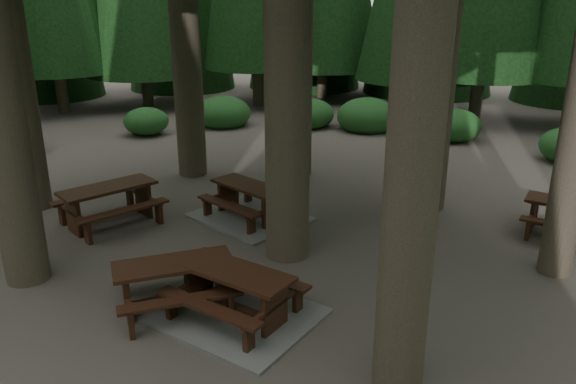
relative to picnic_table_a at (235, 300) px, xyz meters
The scene contains 7 objects.
ground 2.53m from the picnic_table_a, 118.66° to the left, with size 80.00×80.00×0.00m, color #504A41.
picnic_table_a is the anchor object (origin of this frame).
picnic_table_b 4.98m from the picnic_table_a, 158.61° to the left, with size 2.23×2.48×0.89m.
picnic_table_c 4.20m from the picnic_table_a, 120.06° to the left, with size 2.85×2.55×0.82m.
picnic_table_d 7.52m from the picnic_table_a, 54.41° to the left, with size 1.82×1.47×0.78m.
picnic_table_e 1.07m from the picnic_table_a, 166.20° to the right, with size 2.41×2.44×0.83m.
shrub_ring 3.00m from the picnic_table_a, 99.65° to the left, with size 23.86×24.64×1.49m.
Camera 1 is at (5.79, -8.61, 4.89)m, focal length 35.00 mm.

